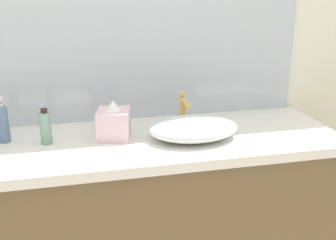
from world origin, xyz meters
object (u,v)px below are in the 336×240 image
(soap_dispenser, at_px, (3,123))
(tissue_box, at_px, (114,122))
(sink_basin, at_px, (193,128))
(lotion_bottle, at_px, (46,127))

(soap_dispenser, bearing_deg, tissue_box, -7.45)
(tissue_box, bearing_deg, sink_basin, -13.01)
(sink_basin, distance_m, tissue_box, 0.33)
(sink_basin, height_order, lotion_bottle, lotion_bottle)
(soap_dispenser, bearing_deg, lotion_bottle, -18.47)
(tissue_box, bearing_deg, lotion_bottle, 179.66)
(soap_dispenser, relative_size, lotion_bottle, 1.31)
(sink_basin, height_order, tissue_box, tissue_box)
(soap_dispenser, distance_m, tissue_box, 0.44)
(lotion_bottle, bearing_deg, soap_dispenser, 161.53)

